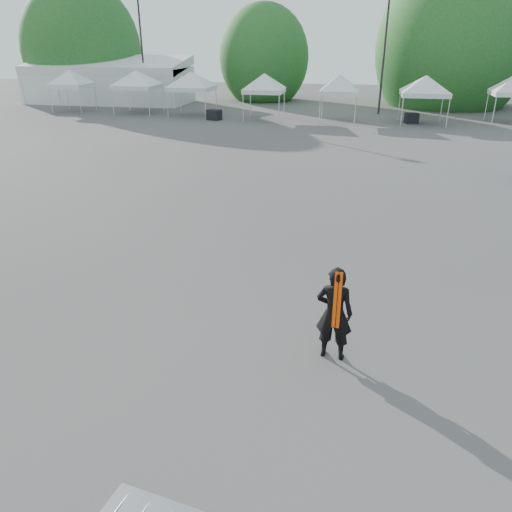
# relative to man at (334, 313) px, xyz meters

# --- Properties ---
(ground) EXTENTS (120.00, 120.00, 0.00)m
(ground) POSITION_rel_man_xyz_m (-1.15, 2.89, -0.97)
(ground) COLOR #474442
(ground) RESTS_ON ground
(marquee) EXTENTS (15.00, 6.25, 4.23)m
(marquee) POSITION_rel_man_xyz_m (-23.15, 37.89, 1.00)
(marquee) COLOR silver
(marquee) RESTS_ON ground
(light_pole_west) EXTENTS (0.60, 0.25, 10.30)m
(light_pole_west) POSITION_rel_man_xyz_m (-19.15, 36.89, 4.80)
(light_pole_west) COLOR black
(light_pole_west) RESTS_ON ground
(light_pole_east) EXTENTS (0.60, 0.25, 9.80)m
(light_pole_east) POSITION_rel_man_xyz_m (1.85, 34.89, 4.55)
(light_pole_east) COLOR black
(light_pole_east) RESTS_ON ground
(tree_far_w) EXTENTS (4.80, 4.80, 7.30)m
(tree_far_w) POSITION_rel_man_xyz_m (-27.15, 40.89, 3.57)
(tree_far_w) COLOR #382314
(tree_far_w) RESTS_ON ground
(tree_mid_w) EXTENTS (4.16, 4.16, 6.33)m
(tree_mid_w) POSITION_rel_man_xyz_m (-9.15, 42.89, 2.96)
(tree_mid_w) COLOR #382314
(tree_mid_w) RESTS_ON ground
(tree_mid_e) EXTENTS (5.12, 5.12, 7.79)m
(tree_mid_e) POSITION_rel_man_xyz_m (7.85, 41.89, 3.87)
(tree_mid_e) COLOR #382314
(tree_mid_e) RESTS_ON ground
(tent_a) EXTENTS (3.94, 3.94, 3.88)m
(tent_a) POSITION_rel_man_xyz_m (-23.40, 31.60, 2.09)
(tent_a) COLOR silver
(tent_a) RESTS_ON ground
(tent_b) EXTENTS (4.62, 4.62, 3.88)m
(tent_b) POSITION_rel_man_xyz_m (-17.60, 31.64, 2.09)
(tent_b) COLOR silver
(tent_b) RESTS_ON ground
(tent_c) EXTENTS (4.63, 4.63, 3.88)m
(tent_c) POSITION_rel_man_xyz_m (-12.79, 31.11, 2.09)
(tent_c) COLOR silver
(tent_c) RESTS_ON ground
(tent_d) EXTENTS (4.08, 4.08, 3.88)m
(tent_d) POSITION_rel_man_xyz_m (-6.83, 30.22, 2.09)
(tent_d) COLOR silver
(tent_d) RESTS_ON ground
(tent_e) EXTENTS (3.83, 3.83, 3.88)m
(tent_e) POSITION_rel_man_xyz_m (-1.26, 30.16, 2.09)
(tent_e) COLOR silver
(tent_e) RESTS_ON ground
(tent_f) EXTENTS (4.60, 4.60, 3.88)m
(tent_f) POSITION_rel_man_xyz_m (4.73, 30.29, 2.09)
(tent_f) COLOR silver
(tent_f) RESTS_ON ground
(man) EXTENTS (0.74, 0.53, 1.93)m
(man) POSITION_rel_man_xyz_m (0.00, 0.00, 0.00)
(man) COLOR black
(man) RESTS_ON ground
(crate_west) EXTENTS (1.18, 1.06, 0.76)m
(crate_west) POSITION_rel_man_xyz_m (-10.48, 29.16, -0.59)
(crate_west) COLOR black
(crate_west) RESTS_ON ground
(crate_mid) EXTENTS (1.05, 0.89, 0.72)m
(crate_mid) POSITION_rel_man_xyz_m (4.05, 30.37, -0.61)
(crate_mid) COLOR black
(crate_mid) RESTS_ON ground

